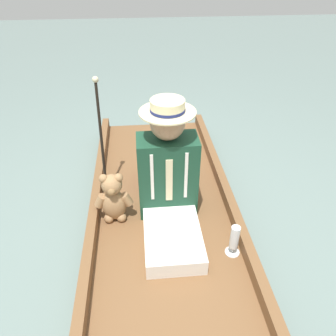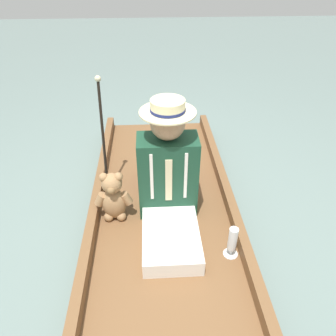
# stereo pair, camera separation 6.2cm
# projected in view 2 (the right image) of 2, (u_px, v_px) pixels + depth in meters

# --- Properties ---
(ground_plane) EXTENTS (16.00, 16.00, 0.00)m
(ground_plane) POSITION_uv_depth(u_px,v_px,m) (164.00, 237.00, 2.31)
(ground_plane) COLOR slate
(punt_boat) EXTENTS (1.03, 3.01, 0.21)m
(punt_boat) POSITION_uv_depth(u_px,v_px,m) (164.00, 230.00, 2.27)
(punt_boat) COLOR brown
(punt_boat) RESTS_ON ground_plane
(seat_cushion) EXTENTS (0.39, 0.27, 0.17)m
(seat_cushion) POSITION_uv_depth(u_px,v_px,m) (167.00, 173.00, 2.60)
(seat_cushion) COLOR #6B3875
(seat_cushion) RESTS_ON punt_boat
(seated_person) EXTENTS (0.40, 0.77, 0.84)m
(seated_person) POSITION_uv_depth(u_px,v_px,m) (168.00, 180.00, 2.14)
(seated_person) COLOR white
(seated_person) RESTS_ON punt_boat
(teddy_bear) EXTENTS (0.26, 0.16, 0.38)m
(teddy_bear) POSITION_uv_depth(u_px,v_px,m) (113.00, 197.00, 2.21)
(teddy_bear) COLOR #9E754C
(teddy_bear) RESTS_ON punt_boat
(wine_glass) EXTENTS (0.09, 0.09, 0.22)m
(wine_glass) POSITION_uv_depth(u_px,v_px,m) (232.00, 240.00, 1.96)
(wine_glass) COLOR silver
(wine_glass) RESTS_ON punt_boat
(walking_cane) EXTENTS (0.04, 0.22, 0.87)m
(walking_cane) POSITION_uv_depth(u_px,v_px,m) (102.00, 129.00, 2.33)
(walking_cane) COLOR black
(walking_cane) RESTS_ON punt_boat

